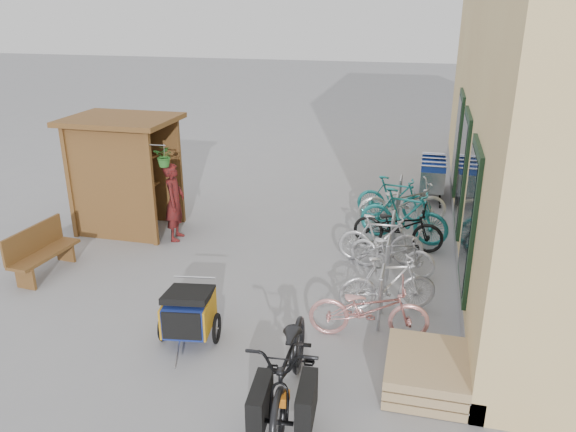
% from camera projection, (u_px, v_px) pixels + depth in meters
% --- Properties ---
extents(ground, '(80.00, 80.00, 0.00)m').
position_uv_depth(ground, '(236.00, 303.00, 9.04)').
color(ground, gray).
extents(kiosk, '(2.49, 1.65, 2.40)m').
position_uv_depth(kiosk, '(120.00, 159.00, 11.46)').
color(kiosk, brown).
rests_on(kiosk, ground).
extents(bike_rack, '(0.05, 5.35, 0.86)m').
position_uv_depth(bike_rack, '(393.00, 232.00, 10.52)').
color(bike_rack, '#A5A8AD').
rests_on(bike_rack, ground).
extents(pallet_stack, '(1.00, 1.20, 0.40)m').
position_uv_depth(pallet_stack, '(426.00, 372.00, 7.02)').
color(pallet_stack, tan).
rests_on(pallet_stack, ground).
extents(bench, '(0.54, 1.43, 0.89)m').
position_uv_depth(bench, '(41.00, 250.00, 9.88)').
color(bench, brown).
rests_on(bench, ground).
extents(shopping_carts, '(0.59, 1.98, 1.06)m').
position_uv_depth(shopping_carts, '(433.00, 172.00, 13.86)').
color(shopping_carts, silver).
rests_on(shopping_carts, ground).
extents(child_trailer, '(0.89, 1.44, 0.83)m').
position_uv_depth(child_trailer, '(189.00, 311.00, 7.91)').
color(child_trailer, navy).
rests_on(child_trailer, ground).
extents(cargo_bike, '(0.94, 2.26, 1.16)m').
position_uv_depth(cargo_bike, '(290.00, 367.00, 6.52)').
color(cargo_bike, black).
rests_on(cargo_bike, ground).
extents(person_kiosk, '(0.47, 0.64, 1.60)m').
position_uv_depth(person_kiosk, '(175.00, 202.00, 11.24)').
color(person_kiosk, maroon).
rests_on(person_kiosk, ground).
extents(bike_0, '(1.78, 0.80, 0.90)m').
position_uv_depth(bike_0, '(369.00, 309.00, 7.99)').
color(bike_0, '#D08986').
rests_on(bike_0, ground).
extents(bike_1, '(1.59, 0.88, 0.92)m').
position_uv_depth(bike_1, '(388.00, 284.00, 8.69)').
color(bike_1, '#BBBBC0').
rests_on(bike_1, ground).
extents(bike_2, '(1.66, 0.95, 0.82)m').
position_uv_depth(bike_2, '(393.00, 251.00, 9.96)').
color(bike_2, '#BBBBC0').
rests_on(bike_2, ground).
extents(bike_3, '(1.57, 0.49, 0.94)m').
position_uv_depth(bike_3, '(381.00, 239.00, 10.30)').
color(bike_3, '#BBBBC0').
rests_on(bike_3, ground).
extents(bike_4, '(1.82, 0.81, 0.92)m').
position_uv_depth(bike_4, '(398.00, 226.00, 10.92)').
color(bike_4, black).
rests_on(bike_4, ground).
extents(bike_5, '(1.88, 0.90, 1.09)m').
position_uv_depth(bike_5, '(404.00, 216.00, 11.23)').
color(bike_5, teal).
rests_on(bike_5, ground).
extents(bike_6, '(2.02, 1.16, 1.00)m').
position_uv_depth(bike_6, '(403.00, 203.00, 12.09)').
color(bike_6, beige).
rests_on(bike_6, ground).
extents(bike_7, '(1.69, 0.67, 0.99)m').
position_uv_depth(bike_7, '(394.00, 199.00, 12.35)').
color(bike_7, teal).
rests_on(bike_7, ground).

